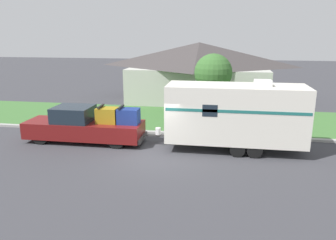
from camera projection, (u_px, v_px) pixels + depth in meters
ground_plane at (152, 157)px, 15.54m from camera, size 120.00×120.00×0.00m
curb_strip at (165, 133)px, 19.10m from camera, size 80.00×0.30×0.14m
lawn_strip at (174, 118)px, 22.59m from camera, size 80.00×7.00×0.03m
house_across_street at (199, 70)px, 28.68m from camera, size 12.36×8.46×4.94m
pickup_truck at (86, 126)px, 17.58m from camera, size 6.44×1.90×2.04m
travel_trailer at (235, 113)px, 16.11m from camera, size 7.88×2.31×3.56m
mailbox at (218, 116)px, 19.44m from camera, size 0.48×0.20×1.23m
tree_in_yard at (213, 73)px, 21.67m from camera, size 2.51×2.51×4.43m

